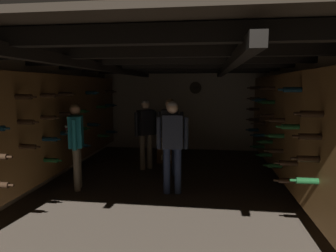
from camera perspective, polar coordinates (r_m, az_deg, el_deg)
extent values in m
plane|color=#473D33|center=(5.59, -0.12, -11.43)|extent=(8.40, 8.40, 0.00)
cube|color=beige|center=(8.52, 2.79, 3.31)|extent=(4.72, 0.06, 2.35)
cube|color=beige|center=(6.08, -22.43, 0.92)|extent=(0.06, 6.40, 2.35)
cube|color=beige|center=(5.52, 24.62, 0.15)|extent=(0.06, 6.40, 2.35)
cube|color=black|center=(5.30, -0.13, 13.63)|extent=(4.72, 6.52, 0.06)
cube|color=black|center=(2.56, -8.91, 17.09)|extent=(4.60, 0.14, 0.16)
cube|color=black|center=(3.64, -3.77, 14.38)|extent=(4.60, 0.14, 0.16)
cube|color=black|center=(4.74, -1.05, 12.87)|extent=(4.60, 0.14, 0.16)
cube|color=black|center=(5.85, 0.62, 11.91)|extent=(4.60, 0.14, 0.16)
cube|color=black|center=(6.96, 1.76, 11.25)|extent=(4.60, 0.14, 0.16)
cube|color=black|center=(8.07, 2.58, 10.78)|extent=(4.60, 0.14, 0.16)
cube|color=black|center=(5.52, -11.03, 10.87)|extent=(0.12, 6.40, 0.12)
cube|color=black|center=(5.25, 11.36, 11.02)|extent=(0.12, 6.40, 0.12)
cylinder|color=white|center=(8.42, 5.37, 7.43)|extent=(0.31, 0.02, 0.31)
cylinder|color=#2D2314|center=(8.41, 5.37, 7.43)|extent=(0.33, 0.01, 0.33)
cube|color=black|center=(8.40, 5.37, 7.43)|extent=(0.07, 0.01, 0.10)
cube|color=black|center=(8.40, 5.37, 7.43)|extent=(0.17, 0.01, 0.04)
cube|color=brown|center=(6.13, -20.18, 0.84)|extent=(0.32, 5.50, 1.80)
cylinder|color=black|center=(4.22, -28.24, -10.14)|extent=(0.07, 0.03, 0.03)
cylinder|color=#194723|center=(5.31, -22.00, -6.20)|extent=(0.28, 0.07, 0.07)
cylinder|color=#194723|center=(5.22, -20.31, -6.33)|extent=(0.07, 0.03, 0.03)
cylinder|color=#0F2838|center=(6.37, -16.58, -3.67)|extent=(0.28, 0.07, 0.07)
cylinder|color=#0F2838|center=(6.30, -15.13, -3.74)|extent=(0.07, 0.03, 0.03)
cylinder|color=#194723|center=(7.48, -12.78, -1.86)|extent=(0.28, 0.07, 0.07)
cylinder|color=#194723|center=(7.42, -11.51, -1.90)|extent=(0.07, 0.03, 0.03)
cylinder|color=#0F2838|center=(8.05, -11.26, -1.14)|extent=(0.28, 0.07, 0.07)
cylinder|color=#0F2838|center=(8.00, -10.07, -1.17)|extent=(0.07, 0.03, 0.03)
cylinder|color=black|center=(4.14, -28.46, -5.32)|extent=(0.07, 0.03, 0.03)
cylinder|color=black|center=(4.72, -25.86, -3.62)|extent=(0.28, 0.07, 0.07)
cylinder|color=black|center=(4.63, -24.04, -3.74)|extent=(0.07, 0.03, 0.03)
cylinder|color=#0F2838|center=(5.23, -22.23, -2.38)|extent=(0.28, 0.07, 0.07)
cylinder|color=#0F2838|center=(5.14, -20.53, -2.45)|extent=(0.07, 0.03, 0.03)
cylinder|color=#0F2838|center=(5.76, -19.22, -1.34)|extent=(0.28, 0.07, 0.07)
cylinder|color=#0F2838|center=(5.68, -17.65, -1.39)|extent=(0.07, 0.03, 0.03)
cylinder|color=#143819|center=(6.30, -16.75, -0.47)|extent=(0.28, 0.07, 0.07)
cylinder|color=#143819|center=(6.23, -15.28, -0.51)|extent=(0.07, 0.03, 0.03)
cylinder|color=#0F2838|center=(6.87, -14.62, 0.27)|extent=(0.28, 0.07, 0.07)
cylinder|color=#0F2838|center=(6.80, -13.25, 0.24)|extent=(0.07, 0.03, 0.03)
cylinder|color=#0F2838|center=(4.06, -28.91, -0.41)|extent=(0.07, 0.03, 0.03)
cylinder|color=black|center=(4.67, -26.13, 0.71)|extent=(0.28, 0.07, 0.07)
cylinder|color=black|center=(4.57, -24.31, 0.69)|extent=(0.07, 0.03, 0.03)
cylinder|color=black|center=(5.17, -22.48, 1.53)|extent=(0.28, 0.07, 0.07)
cylinder|color=black|center=(5.09, -20.77, 1.53)|extent=(0.07, 0.03, 0.03)
cylinder|color=black|center=(5.71, -19.44, 2.22)|extent=(0.28, 0.07, 0.07)
cylinder|color=black|center=(5.63, -17.85, 2.22)|extent=(0.07, 0.03, 0.03)
cylinder|color=#194723|center=(6.27, -16.86, 2.79)|extent=(0.28, 0.07, 0.07)
cylinder|color=#194723|center=(6.20, -15.39, 2.79)|extent=(0.07, 0.03, 0.03)
cylinder|color=#143819|center=(7.39, -12.98, 3.64)|extent=(0.28, 0.07, 0.07)
cylinder|color=#143819|center=(7.33, -11.69, 3.65)|extent=(0.07, 0.03, 0.03)
cylinder|color=#0F2838|center=(7.97, -11.41, 3.98)|extent=(0.28, 0.07, 0.07)
cylinder|color=#0F2838|center=(7.92, -10.21, 3.98)|extent=(0.07, 0.03, 0.03)
cylinder|color=black|center=(4.63, -26.50, 5.11)|extent=(0.28, 0.07, 0.07)
cylinder|color=black|center=(4.53, -24.66, 5.18)|extent=(0.07, 0.03, 0.03)
cylinder|color=black|center=(5.17, -22.55, 5.53)|extent=(0.28, 0.07, 0.07)
cylinder|color=black|center=(5.09, -20.84, 5.59)|extent=(0.07, 0.03, 0.03)
cylinder|color=black|center=(5.69, -19.56, 5.83)|extent=(0.28, 0.07, 0.07)
cylinder|color=black|center=(5.61, -17.97, 5.88)|extent=(0.07, 0.03, 0.03)
cylinder|color=#0F2838|center=(6.80, -14.89, 6.27)|extent=(0.28, 0.07, 0.07)
cylinder|color=#0F2838|center=(6.73, -13.51, 6.31)|extent=(0.07, 0.03, 0.03)
cylinder|color=black|center=(7.95, -11.50, 6.56)|extent=(0.28, 0.07, 0.07)
cylinder|color=black|center=(7.89, -10.29, 6.59)|extent=(0.07, 0.03, 0.03)
cube|color=brown|center=(6.18, -18.63, -5.81)|extent=(0.02, 5.50, 0.02)
cube|color=brown|center=(6.11, -18.78, -2.53)|extent=(0.02, 5.50, 0.02)
cube|color=brown|center=(6.06, -18.93, 0.83)|extent=(0.02, 5.50, 0.02)
cube|color=brown|center=(6.03, -19.08, 4.23)|extent=(0.02, 5.50, 0.02)
cube|color=brown|center=(6.02, -19.23, 7.65)|extent=(0.02, 5.50, 0.02)
cube|color=brown|center=(5.61, 22.31, 0.14)|extent=(0.32, 5.50, 1.80)
cylinder|color=black|center=(4.56, 22.47, -9.83)|extent=(0.28, 0.07, 0.07)
cylinder|color=black|center=(4.52, 20.29, -9.89)|extent=(0.07, 0.03, 0.03)
cylinder|color=#143819|center=(5.30, 20.26, -7.26)|extent=(0.28, 0.07, 0.07)
cylinder|color=#143819|center=(5.27, 18.39, -7.28)|extent=(0.07, 0.03, 0.03)
cylinder|color=#194723|center=(6.05, 18.64, -5.36)|extent=(0.28, 0.07, 0.07)
cylinder|color=#194723|center=(6.02, 17.00, -5.36)|extent=(0.07, 0.03, 0.03)
cylinder|color=#194723|center=(6.79, 17.40, -3.88)|extent=(0.28, 0.07, 0.07)
cylinder|color=#194723|center=(6.77, 15.94, -3.87)|extent=(0.07, 0.03, 0.03)
cylinder|color=#194723|center=(3.77, 25.75, -9.62)|extent=(0.28, 0.07, 0.07)
cylinder|color=#194723|center=(3.71, 23.15, -9.71)|extent=(0.07, 0.03, 0.03)
cylinder|color=black|center=(4.49, 22.65, -6.71)|extent=(0.28, 0.07, 0.07)
cylinder|color=black|center=(4.44, 20.46, -6.73)|extent=(0.07, 0.03, 0.03)
cylinder|color=black|center=(5.23, 20.44, -4.59)|extent=(0.28, 0.07, 0.07)
cylinder|color=black|center=(5.19, 18.55, -4.59)|extent=(0.07, 0.03, 0.03)
cylinder|color=#194723|center=(6.00, 18.74, -2.96)|extent=(0.28, 0.07, 0.07)
cylinder|color=#194723|center=(5.97, 17.09, -2.94)|extent=(0.07, 0.03, 0.03)
cylinder|color=#0F2838|center=(6.75, 17.48, -1.74)|extent=(0.28, 0.07, 0.07)
cylinder|color=#0F2838|center=(6.72, 16.01, -1.72)|extent=(0.07, 0.03, 0.03)
cylinder|color=#0F2838|center=(7.52, 16.46, -0.75)|extent=(0.28, 0.07, 0.07)
cylinder|color=#0F2838|center=(7.50, 15.14, -0.73)|extent=(0.07, 0.03, 0.03)
cylinder|color=black|center=(3.71, 25.94, -5.77)|extent=(0.28, 0.07, 0.07)
cylinder|color=black|center=(3.66, 23.32, -5.81)|extent=(0.07, 0.03, 0.03)
cylinder|color=#194723|center=(5.18, 20.58, -1.82)|extent=(0.28, 0.07, 0.07)
cylinder|color=#194723|center=(5.14, 18.68, -1.79)|extent=(0.07, 0.03, 0.03)
cylinder|color=black|center=(6.72, 17.56, 0.43)|extent=(0.28, 0.07, 0.07)
cylinder|color=black|center=(6.69, 16.09, 0.46)|extent=(0.07, 0.03, 0.03)
cylinder|color=black|center=(7.48, 16.55, 1.19)|extent=(0.28, 0.07, 0.07)
cylinder|color=black|center=(7.45, 15.22, 1.22)|extent=(0.07, 0.03, 0.03)
cylinder|color=black|center=(3.65, 26.22, -1.88)|extent=(0.28, 0.07, 0.07)
cylinder|color=black|center=(3.60, 23.58, -1.86)|extent=(0.07, 0.03, 0.03)
cylinder|color=#194723|center=(4.41, 22.93, -0.15)|extent=(0.28, 0.07, 0.07)
cylinder|color=#194723|center=(4.37, 20.72, -0.11)|extent=(0.07, 0.03, 0.03)
cylinder|color=black|center=(5.15, 20.69, 1.03)|extent=(0.28, 0.07, 0.07)
cylinder|color=black|center=(5.12, 18.78, 1.07)|extent=(0.07, 0.03, 0.03)
cylinder|color=black|center=(5.91, 18.99, 1.92)|extent=(0.28, 0.07, 0.07)
cylinder|color=black|center=(5.88, 17.32, 1.96)|extent=(0.07, 0.03, 0.03)
cylinder|color=black|center=(7.47, 16.61, 3.16)|extent=(0.28, 0.07, 0.07)
cylinder|color=black|center=(7.44, 15.28, 3.20)|extent=(0.07, 0.03, 0.03)
cylinder|color=black|center=(3.62, 26.50, 2.13)|extent=(0.28, 0.07, 0.07)
cylinder|color=black|center=(3.56, 23.83, 2.21)|extent=(0.07, 0.03, 0.03)
cylinder|color=#143819|center=(5.89, 19.11, 4.40)|extent=(0.28, 0.07, 0.07)
cylinder|color=#143819|center=(5.86, 17.43, 4.46)|extent=(0.07, 0.03, 0.03)
cylinder|color=#0F2838|center=(6.68, 17.75, 4.81)|extent=(0.28, 0.07, 0.07)
cylinder|color=#0F2838|center=(6.65, 16.26, 4.86)|extent=(0.07, 0.03, 0.03)
cylinder|color=black|center=(7.44, 16.71, 5.13)|extent=(0.28, 0.07, 0.07)
cylinder|color=black|center=(7.41, 15.37, 5.17)|extent=(0.07, 0.03, 0.03)
cylinder|color=#0F2838|center=(4.36, 23.33, 6.53)|extent=(0.28, 0.07, 0.07)
cylinder|color=#0F2838|center=(4.32, 21.08, 6.64)|extent=(0.07, 0.03, 0.03)
cylinder|color=black|center=(5.90, 19.18, 6.91)|extent=(0.28, 0.07, 0.07)
cylinder|color=black|center=(5.87, 17.49, 6.97)|extent=(0.07, 0.03, 0.03)
cylinder|color=black|center=(7.45, 16.76, 7.11)|extent=(0.28, 0.07, 0.07)
cylinder|color=black|center=(7.42, 15.42, 7.16)|extent=(0.07, 0.03, 0.03)
cube|color=brown|center=(5.72, 20.44, -7.51)|extent=(0.02, 5.50, 0.02)
cube|color=brown|center=(5.66, 20.57, -5.00)|extent=(0.02, 5.50, 0.02)
cube|color=brown|center=(5.61, 20.69, -2.44)|extent=(0.02, 5.50, 0.02)
cube|color=brown|center=(5.57, 20.82, 0.17)|extent=(0.02, 5.50, 0.02)
cube|color=brown|center=(5.55, 20.95, 2.80)|extent=(0.02, 5.50, 0.02)
cube|color=brown|center=(5.53, 21.08, 5.45)|extent=(0.02, 5.50, 0.02)
cube|color=brown|center=(5.53, 21.21, 8.11)|extent=(0.02, 5.50, 0.02)
cube|color=brown|center=(7.16, 0.09, -5.86)|extent=(0.52, 0.34, 0.30)
cube|color=beige|center=(6.99, -0.09, -6.19)|extent=(0.31, 0.01, 0.13)
cube|color=brown|center=(7.09, 0.09, -3.50)|extent=(0.52, 0.34, 0.30)
cube|color=beige|center=(6.93, -0.09, -3.78)|extent=(0.31, 0.01, 0.13)
cube|color=brown|center=(7.04, 0.09, -1.11)|extent=(0.52, 0.34, 0.30)
cube|color=beige|center=(6.87, -0.10, -1.33)|extent=(0.31, 0.01, 0.13)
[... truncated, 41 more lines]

